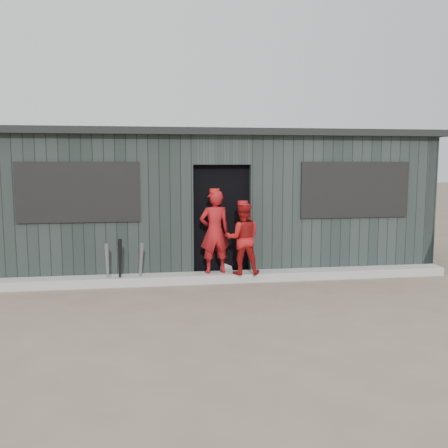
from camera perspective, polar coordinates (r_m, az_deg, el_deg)
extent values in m
plane|color=brown|center=(6.92, 2.29, -10.09)|extent=(80.00, 80.00, 0.00)
cube|color=#9B9B96|center=(8.63, -0.02, -6.09)|extent=(8.00, 0.36, 0.15)
cone|color=gray|center=(8.37, -13.17, -4.63)|extent=(0.07, 0.20, 0.74)
cone|color=gray|center=(8.35, -9.49, -4.55)|extent=(0.13, 0.31, 0.74)
cone|color=black|center=(8.34, -11.81, -4.36)|extent=(0.10, 0.29, 0.82)
imported|color=maroon|center=(8.51, -1.08, -0.89)|extent=(0.56, 0.41, 1.42)
imported|color=#9E1313|center=(8.44, 2.14, -1.65)|extent=(0.64, 0.52, 1.22)
imported|color=#B6B6B6|center=(9.03, 0.27, -1.99)|extent=(0.71, 0.60, 1.24)
cube|color=black|center=(10.10, -1.46, 2.30)|extent=(7.60, 2.70, 2.20)
cube|color=#252C2A|center=(8.68, -15.16, 1.60)|extent=(3.50, 0.20, 2.50)
cube|color=#2A3230|center=(9.31, 13.54, 2.01)|extent=(3.50, 0.20, 2.50)
cube|color=#2B3331|center=(8.68, -0.30, 8.46)|extent=(1.00, 0.20, 0.50)
cube|color=#29312F|center=(10.36, -23.40, 2.12)|extent=(0.20, 3.00, 2.50)
cube|color=#252C2A|center=(11.27, 18.64, 2.69)|extent=(0.20, 3.00, 2.50)
cube|color=#242B29|center=(11.48, -2.34, 3.13)|extent=(8.00, 0.20, 2.50)
cube|color=black|center=(10.08, -1.48, 10.03)|extent=(8.30, 3.30, 0.12)
cube|color=black|center=(8.56, -16.32, 3.50)|extent=(2.00, 0.04, 1.00)
cube|color=black|center=(9.24, 14.74, 3.80)|extent=(2.00, 0.04, 1.00)
cube|color=black|center=(9.02, -2.65, 2.68)|extent=(0.21, 0.21, 0.96)
cube|color=black|center=(9.25, -0.58, 2.48)|extent=(0.25, 0.22, 0.93)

